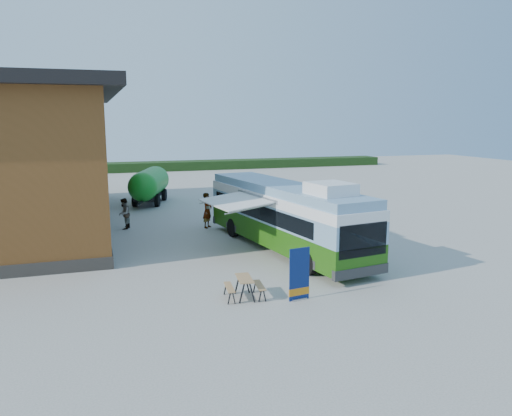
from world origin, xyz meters
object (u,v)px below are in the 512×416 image
object	(u,v)px
slurry_tanker	(150,184)
banner	(299,279)
bus	(285,214)
picnic_table	(244,283)
person_b	(124,214)
person_a	(207,210)

from	to	relation	value
slurry_tanker	banner	bearing A→B (deg)	-65.08
banner	slurry_tanker	xyz separation A→B (m)	(-2.42, 20.71, 0.68)
bus	slurry_tanker	size ratio (longest dim) A/B	1.81
banner	slurry_tanker	world-z (taller)	slurry_tanker
picnic_table	slurry_tanker	xyz separation A→B (m)	(-0.78, 20.00, 0.86)
bus	banner	distance (m)	6.45
bus	slurry_tanker	world-z (taller)	bus
person_b	slurry_tanker	distance (m)	8.29
picnic_table	person_a	xyz separation A→B (m)	(1.26, 11.00, 0.43)
picnic_table	slurry_tanker	bearing A→B (deg)	98.97
person_a	bus	bearing A→B (deg)	-119.07
person_b	slurry_tanker	size ratio (longest dim) A/B	0.26
person_a	person_b	distance (m)	4.43
bus	picnic_table	world-z (taller)	bus
picnic_table	slurry_tanker	world-z (taller)	slurry_tanker
banner	person_b	distance (m)	13.57
slurry_tanker	bus	bearing A→B (deg)	-55.32
banner	person_a	bearing A→B (deg)	83.20
banner	picnic_table	xyz separation A→B (m)	(-1.63, 0.70, -0.19)
banner	picnic_table	distance (m)	1.79
bus	person_a	bearing A→B (deg)	103.31
person_a	picnic_table	bearing A→B (deg)	-147.55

